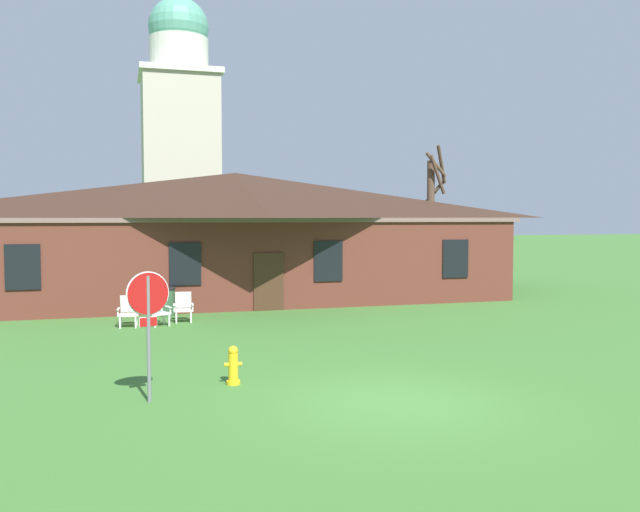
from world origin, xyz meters
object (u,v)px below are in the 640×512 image
Objects in this scene: stop_sign at (148,310)px; lawn_chair_near_door at (158,310)px; lawn_chair_by_porch at (129,311)px; lawn_chair_left_end at (183,306)px; trash_bin at (167,301)px; fire_hydrant at (233,366)px.

stop_sign is 9.05m from lawn_chair_near_door.
lawn_chair_left_end is at bearing 17.12° from lawn_chair_by_porch.
stop_sign reaches higher than lawn_chair_by_porch.
lawn_chair_near_door is 2.06m from trash_bin.
stop_sign is 2.31m from fire_hydrant.
lawn_chair_by_porch is (-0.26, 8.96, -1.20)m from stop_sign.
lawn_chair_near_door is 8.15m from fire_hydrant.
trash_bin is (0.42, 2.02, -0.00)m from lawn_chair_near_door.
lawn_chair_left_end is at bearing -74.19° from trash_bin.
lawn_chair_by_porch is at bearing 103.54° from fire_hydrant.
trash_bin is at bearing 57.11° from lawn_chair_by_porch.
lawn_chair_by_porch is at bearing 91.68° from stop_sign.
trash_bin is at bearing 105.81° from lawn_chair_left_end.
lawn_chair_near_door reaches higher than fire_hydrant.
lawn_chair_by_porch is 2.39m from trash_bin.
fire_hydrant is 10.12m from trash_bin.
lawn_chair_near_door is at bearing 86.05° from stop_sign.
lawn_chair_near_door is 1.00× the size of lawn_chair_left_end.
lawn_chair_near_door is at bearing -147.04° from lawn_chair_left_end.
lawn_chair_near_door is at bearing 97.53° from fire_hydrant.
lawn_chair_near_door is (0.88, -0.01, 0.00)m from lawn_chair_by_porch.
fire_hydrant is 0.81× the size of trash_bin.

